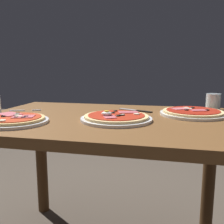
{
  "coord_description": "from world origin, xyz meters",
  "views": [
    {
      "loc": [
        0.28,
        -1.1,
        0.95
      ],
      "look_at": [
        0.04,
        -0.03,
        0.76
      ],
      "focal_mm": 40.76,
      "sensor_mm": 36.0,
      "label": 1
    }
  ],
  "objects_px": {
    "pizza_across_left": "(15,120)",
    "water_glass_far": "(213,103)",
    "pizza_across_right": "(193,113)",
    "pizza_foreground": "(116,118)",
    "dining_table": "(105,142)",
    "knife": "(137,111)",
    "fork": "(23,110)"
  },
  "relations": [
    {
      "from": "pizza_across_left",
      "to": "water_glass_far",
      "type": "relative_size",
      "value": 3.16
    },
    {
      "from": "pizza_across_right",
      "to": "water_glass_far",
      "type": "height_order",
      "value": "water_glass_far"
    },
    {
      "from": "pizza_foreground",
      "to": "water_glass_far",
      "type": "xyz_separation_m",
      "value": [
        0.45,
        0.39,
        0.02
      ]
    },
    {
      "from": "dining_table",
      "to": "pizza_foreground",
      "type": "bearing_deg",
      "value": -44.22
    },
    {
      "from": "dining_table",
      "to": "knife",
      "type": "relative_size",
      "value": 6.26
    },
    {
      "from": "water_glass_far",
      "to": "fork",
      "type": "height_order",
      "value": "water_glass_far"
    },
    {
      "from": "fork",
      "to": "water_glass_far",
      "type": "bearing_deg",
      "value": 15.34
    },
    {
      "from": "dining_table",
      "to": "fork",
      "type": "relative_size",
      "value": 7.5
    },
    {
      "from": "dining_table",
      "to": "pizza_across_right",
      "type": "xyz_separation_m",
      "value": [
        0.39,
        0.14,
        0.13
      ]
    },
    {
      "from": "pizza_foreground",
      "to": "pizza_across_left",
      "type": "relative_size",
      "value": 1.13
    },
    {
      "from": "dining_table",
      "to": "pizza_across_right",
      "type": "relative_size",
      "value": 3.77
    },
    {
      "from": "pizza_across_right",
      "to": "pizza_across_left",
      "type": "bearing_deg",
      "value": -154.67
    },
    {
      "from": "dining_table",
      "to": "pizza_foreground",
      "type": "relative_size",
      "value": 3.79
    },
    {
      "from": "dining_table",
      "to": "pizza_foreground",
      "type": "height_order",
      "value": "pizza_foreground"
    },
    {
      "from": "dining_table",
      "to": "knife",
      "type": "distance_m",
      "value": 0.26
    },
    {
      "from": "pizza_foreground",
      "to": "water_glass_far",
      "type": "height_order",
      "value": "water_glass_far"
    },
    {
      "from": "fork",
      "to": "pizza_across_right",
      "type": "bearing_deg",
      "value": 4.93
    },
    {
      "from": "pizza_across_left",
      "to": "knife",
      "type": "bearing_deg",
      "value": 41.01
    },
    {
      "from": "knife",
      "to": "pizza_foreground",
      "type": "bearing_deg",
      "value": -103.15
    },
    {
      "from": "dining_table",
      "to": "pizza_across_left",
      "type": "relative_size",
      "value": 4.29
    },
    {
      "from": "dining_table",
      "to": "pizza_across_left",
      "type": "xyz_separation_m",
      "value": [
        -0.33,
        -0.2,
        0.13
      ]
    },
    {
      "from": "dining_table",
      "to": "water_glass_far",
      "type": "height_order",
      "value": "water_glass_far"
    },
    {
      "from": "water_glass_far",
      "to": "dining_table",
      "type": "bearing_deg",
      "value": -147.16
    },
    {
      "from": "pizza_across_left",
      "to": "dining_table",
      "type": "bearing_deg",
      "value": 31.83
    },
    {
      "from": "pizza_across_right",
      "to": "dining_table",
      "type": "bearing_deg",
      "value": -160.69
    },
    {
      "from": "pizza_across_left",
      "to": "fork",
      "type": "bearing_deg",
      "value": 116.1
    },
    {
      "from": "water_glass_far",
      "to": "knife",
      "type": "xyz_separation_m",
      "value": [
        -0.39,
        -0.14,
        -0.03
      ]
    },
    {
      "from": "pizza_foreground",
      "to": "knife",
      "type": "height_order",
      "value": "pizza_foreground"
    },
    {
      "from": "pizza_across_right",
      "to": "water_glass_far",
      "type": "relative_size",
      "value": 3.6
    },
    {
      "from": "pizza_across_right",
      "to": "pizza_foreground",
      "type": "bearing_deg",
      "value": -148.54
    },
    {
      "from": "pizza_across_left",
      "to": "knife",
      "type": "xyz_separation_m",
      "value": [
        0.45,
        0.39,
        -0.01
      ]
    },
    {
      "from": "water_glass_far",
      "to": "fork",
      "type": "distance_m",
      "value": 1.0
    }
  ]
}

